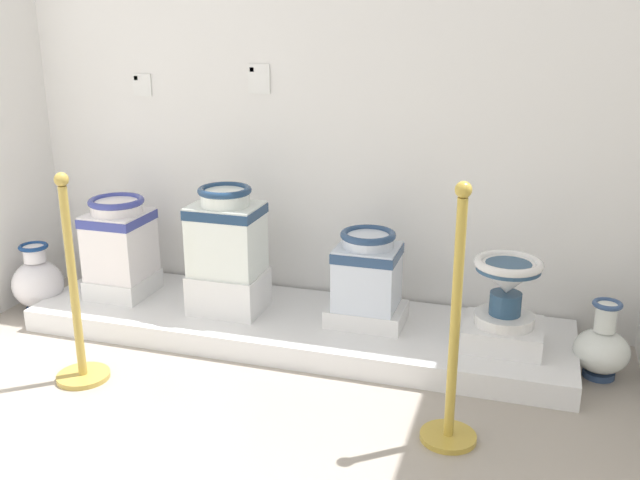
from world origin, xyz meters
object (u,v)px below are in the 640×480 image
at_px(decorative_vase_corner, 602,348).
at_px(stanchion_post_near_right, 453,360).
at_px(antique_toilet_squat_floral, 507,283).
at_px(plinth_block_pale_glazed, 366,314).
at_px(antique_toilet_leftmost, 119,235).
at_px(antique_toilet_broad_patterned, 226,229).
at_px(plinth_block_broad_patterned, 229,291).
at_px(info_placard_first, 142,85).
at_px(info_placard_second, 259,79).
at_px(plinth_block_leftmost, 124,284).
at_px(decorative_vase_companion, 38,282).
at_px(plinth_block_squat_floral, 503,334).
at_px(stanchion_post_near_left, 77,319).
at_px(antique_toilet_pale_glazed, 367,267).

relative_size(decorative_vase_corner, stanchion_post_near_right, 0.36).
bearing_deg(antique_toilet_squat_floral, plinth_block_pale_glazed, 174.99).
relative_size(antique_toilet_leftmost, antique_toilet_squat_floral, 1.38).
distance_m(antique_toilet_broad_patterned, antique_toilet_squat_floral, 1.45).
distance_m(plinth_block_broad_patterned, info_placard_first, 1.31).
bearing_deg(info_placard_second, stanchion_post_near_right, -42.34).
bearing_deg(antique_toilet_leftmost, stanchion_post_near_right, -20.99).
relative_size(plinth_block_leftmost, decorative_vase_companion, 0.86).
bearing_deg(plinth_block_squat_floral, antique_toilet_broad_patterned, 179.59).
height_order(decorative_vase_companion, decorative_vase_corner, decorative_vase_companion).
height_order(antique_toilet_broad_patterned, antique_toilet_squat_floral, antique_toilet_broad_patterned).
xyz_separation_m(plinth_block_squat_floral, stanchion_post_near_right, (-0.16, -0.70, 0.18)).
xyz_separation_m(plinth_block_broad_patterned, info_placard_first, (-0.69, 0.42, 1.03)).
height_order(antique_toilet_broad_patterned, decorative_vase_corner, antique_toilet_broad_patterned).
relative_size(stanchion_post_near_left, stanchion_post_near_right, 0.93).
relative_size(antique_toilet_pale_glazed, plinth_block_squat_floral, 1.08).
bearing_deg(info_placard_first, plinth_block_squat_floral, -11.45).
bearing_deg(antique_toilet_broad_patterned, plinth_block_broad_patterned, 180.00).
distance_m(antique_toilet_broad_patterned, stanchion_post_near_right, 1.48).
distance_m(antique_toilet_pale_glazed, antique_toilet_squat_floral, 0.69).
bearing_deg(plinth_block_pale_glazed, antique_toilet_squat_floral, -5.01).
bearing_deg(info_placard_first, plinth_block_pale_glazed, -14.46).
bearing_deg(decorative_vase_companion, stanchion_post_near_left, -41.02).
xyz_separation_m(antique_toilet_broad_patterned, decorative_vase_corner, (1.89, 0.03, -0.42)).
distance_m(antique_toilet_broad_patterned, antique_toilet_pale_glazed, 0.77).
bearing_deg(antique_toilet_pale_glazed, plinth_block_pale_glazed, -90.00).
xyz_separation_m(antique_toilet_leftmost, plinth_block_squat_floral, (2.11, -0.05, -0.29)).
xyz_separation_m(antique_toilet_leftmost, stanchion_post_near_right, (1.95, -0.75, -0.11)).
bearing_deg(plinth_block_leftmost, plinth_block_pale_glazed, 0.52).
bearing_deg(antique_toilet_squat_floral, plinth_block_squat_floral, 0.00).
relative_size(plinth_block_squat_floral, stanchion_post_near_right, 0.35).
xyz_separation_m(decorative_vase_corner, stanchion_post_near_left, (-2.34, -0.74, 0.16)).
xyz_separation_m(plinth_block_broad_patterned, plinth_block_pale_glazed, (0.75, 0.05, -0.06)).
height_order(plinth_block_pale_glazed, antique_toilet_pale_glazed, antique_toilet_pale_glazed).
xyz_separation_m(antique_toilet_pale_glazed, stanchion_post_near_left, (-1.19, -0.76, -0.12)).
distance_m(plinth_block_leftmost, stanchion_post_near_right, 2.10).
xyz_separation_m(antique_toilet_pale_glazed, stanchion_post_near_right, (0.53, -0.76, -0.07)).
relative_size(plinth_block_broad_patterned, plinth_block_pale_glazed, 0.96).
xyz_separation_m(plinth_block_pale_glazed, plinth_block_squat_floral, (0.69, -0.06, 0.01)).
height_order(decorative_vase_corner, stanchion_post_near_left, stanchion_post_near_left).
bearing_deg(antique_toilet_broad_patterned, stanchion_post_near_left, -121.96).
distance_m(antique_toilet_leftmost, plinth_block_broad_patterned, 0.72).
relative_size(plinth_block_leftmost, stanchion_post_near_left, 0.35).
relative_size(plinth_block_broad_patterned, stanchion_post_near_right, 0.35).
bearing_deg(info_placard_second, plinth_block_broad_patterned, -94.85).
bearing_deg(plinth_block_squat_floral, antique_toilet_leftmost, 178.71).
relative_size(plinth_block_broad_patterned, decorative_vase_corner, 0.98).
distance_m(decorative_vase_companion, stanchion_post_near_left, 0.95).
bearing_deg(decorative_vase_corner, antique_toilet_pale_glazed, 179.03).
bearing_deg(plinth_block_squat_floral, info_placard_second, 162.94).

